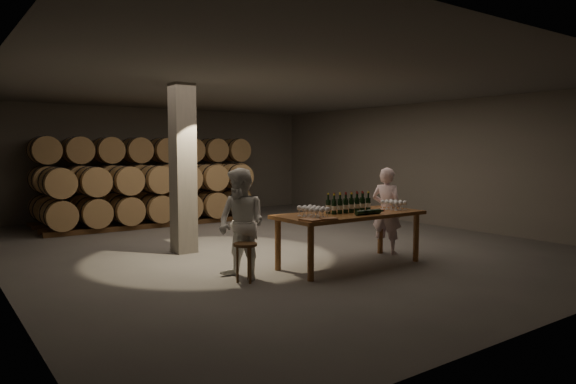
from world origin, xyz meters
TOP-DOWN VIEW (x-y plane):
  - room at (-1.80, 0.20)m, footprint 12.00×12.00m
  - tasting_table at (0.00, -2.50)m, footprint 2.60×1.10m
  - barrel_stack_back at (-0.57, 5.20)m, footprint 6.26×0.95m
  - barrel_stack_front at (-0.96, 3.80)m, footprint 5.48×0.95m
  - bottle_cluster at (0.04, -2.42)m, footprint 0.87×0.24m
  - lying_bottles at (0.09, -2.85)m, footprint 0.63×0.08m
  - glass_cluster_left at (-0.83, -2.55)m, footprint 0.30×0.52m
  - glass_cluster_right at (0.99, -2.57)m, footprint 0.30×0.41m
  - plate at (0.48, -2.59)m, footprint 0.25×0.25m
  - notebook_near at (-0.85, -2.95)m, footprint 0.29×0.25m
  - notebook_corner at (-1.13, -2.87)m, footprint 0.27×0.32m
  - pen at (-0.75, -2.95)m, footprint 0.12×0.02m
  - stool at (-2.01, -2.43)m, footprint 0.35×0.35m
  - person_man at (1.26, -2.14)m, footprint 0.56×0.69m
  - person_woman at (-1.97, -2.25)m, footprint 0.84×0.97m

SIDE VIEW (x-z plane):
  - stool at x=-2.01m, z-range 0.19..0.77m
  - tasting_table at x=0.00m, z-range 0.35..1.25m
  - person_man at x=1.26m, z-range 0.00..1.63m
  - barrel_stack_front at x=-0.96m, z-range 0.04..1.61m
  - person_woman at x=-1.97m, z-range 0.00..1.69m
  - pen at x=-0.75m, z-range 0.90..0.91m
  - plate at x=0.48m, z-range 0.90..0.92m
  - notebook_corner at x=-1.13m, z-range 0.90..0.92m
  - notebook_near at x=-0.85m, z-range 0.90..0.93m
  - lying_bottles at x=0.09m, z-range 0.90..0.98m
  - glass_cluster_right at x=0.99m, z-range 0.94..1.10m
  - bottle_cluster at x=0.04m, z-range 0.85..1.19m
  - glass_cluster_left at x=-0.83m, z-range 0.94..1.11m
  - barrel_stack_back at x=-0.57m, z-range 0.04..2.35m
  - room at x=-1.80m, z-range -4.40..7.60m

